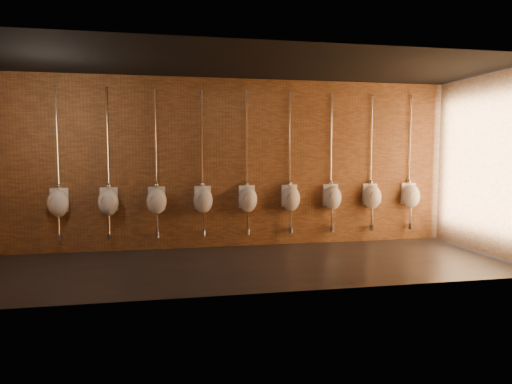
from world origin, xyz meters
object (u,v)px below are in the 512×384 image
(urinal_0, at_px, (58,203))
(urinal_6, at_px, (332,197))
(urinal_1, at_px, (108,202))
(urinal_5, at_px, (291,198))
(urinal_2, at_px, (157,201))
(urinal_4, at_px, (248,199))
(urinal_7, at_px, (372,196))
(urinal_8, at_px, (411,195))
(urinal_3, at_px, (203,200))

(urinal_0, height_order, urinal_6, same)
(urinal_1, bearing_deg, urinal_5, 0.00)
(urinal_2, relative_size, urinal_4, 1.00)
(urinal_5, bearing_deg, urinal_0, 180.00)
(urinal_5, distance_m, urinal_6, 0.85)
(urinal_7, xyz_separation_m, urinal_8, (0.85, 0.00, 0.00))
(urinal_0, height_order, urinal_3, same)
(urinal_4, relative_size, urinal_7, 1.00)
(urinal_6, bearing_deg, urinal_2, 180.00)
(urinal_0, height_order, urinal_2, same)
(urinal_4, height_order, urinal_5, same)
(urinal_5, height_order, urinal_7, same)
(urinal_4, distance_m, urinal_6, 1.70)
(urinal_4, height_order, urinal_6, same)
(urinal_2, xyz_separation_m, urinal_6, (3.39, 0.00, 0.00))
(urinal_8, bearing_deg, urinal_0, 180.00)
(urinal_1, distance_m, urinal_7, 5.09)
(urinal_0, bearing_deg, urinal_7, 0.00)
(urinal_2, distance_m, urinal_3, 0.85)
(urinal_1, bearing_deg, urinal_6, 0.00)
(urinal_5, bearing_deg, urinal_2, 180.00)
(urinal_1, xyz_separation_m, urinal_4, (2.54, 0.00, 0.00))
(urinal_4, bearing_deg, urinal_5, 0.00)
(urinal_1, relative_size, urinal_8, 1.00)
(urinal_5, xyz_separation_m, urinal_8, (2.54, 0.00, 0.00))
(urinal_4, bearing_deg, urinal_3, 180.00)
(urinal_3, height_order, urinal_7, same)
(urinal_2, xyz_separation_m, urinal_5, (2.54, 0.00, 0.00))
(urinal_2, height_order, urinal_3, same)
(urinal_6, distance_m, urinal_7, 0.85)
(urinal_6, bearing_deg, urinal_1, 180.00)
(urinal_3, xyz_separation_m, urinal_4, (0.85, 0.00, 0.00))
(urinal_3, height_order, urinal_5, same)
(urinal_4, bearing_deg, urinal_0, 180.00)
(urinal_3, relative_size, urinal_5, 1.00)
(urinal_4, xyz_separation_m, urinal_7, (2.54, 0.00, 0.00))
(urinal_3, relative_size, urinal_7, 1.00)
(urinal_0, bearing_deg, urinal_8, 0.00)
(urinal_1, xyz_separation_m, urinal_7, (5.09, 0.00, 0.00))
(urinal_4, relative_size, urinal_6, 1.00)
(urinal_2, bearing_deg, urinal_3, 0.00)
(urinal_4, xyz_separation_m, urinal_5, (0.85, 0.00, 0.00))
(urinal_1, relative_size, urinal_2, 1.00)
(urinal_3, bearing_deg, urinal_7, 0.00)
(urinal_3, xyz_separation_m, urinal_7, (3.39, 0.00, 0.00))
(urinal_1, relative_size, urinal_6, 1.00)
(urinal_2, xyz_separation_m, urinal_3, (0.85, 0.00, 0.00))
(urinal_7, bearing_deg, urinal_0, 180.00)
(urinal_1, relative_size, urinal_5, 1.00)
(urinal_7, bearing_deg, urinal_4, 180.00)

